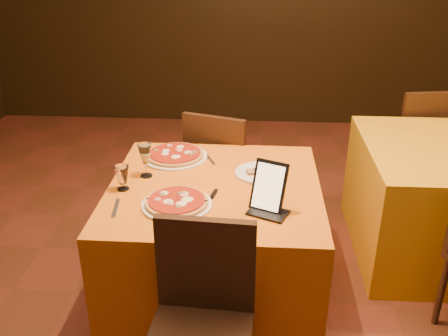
# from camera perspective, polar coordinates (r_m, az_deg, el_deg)

# --- Properties ---
(main_table) EXTENTS (1.10, 1.10, 0.75)m
(main_table) POSITION_cam_1_polar(r_m,az_deg,el_deg) (2.80, -1.01, -8.80)
(main_table) COLOR orange
(main_table) RESTS_ON floor
(side_table) EXTENTS (1.10, 1.10, 0.75)m
(side_table) POSITION_cam_1_polar(r_m,az_deg,el_deg) (3.53, 23.99, -3.47)
(side_table) COLOR orange
(side_table) RESTS_ON floor
(chair_main_far) EXTENTS (0.50, 0.50, 0.91)m
(chair_main_far) POSITION_cam_1_polar(r_m,az_deg,el_deg) (3.45, 0.08, -0.25)
(chair_main_far) COLOR black
(chair_main_far) RESTS_ON floor
(chair_side_far) EXTENTS (0.53, 0.53, 0.91)m
(chair_side_far) POSITION_cam_1_polar(r_m,az_deg,el_deg) (4.21, 20.73, 2.90)
(chair_side_far) COLOR black
(chair_side_far) RESTS_ON floor
(pizza_near) EXTENTS (0.34, 0.34, 0.03)m
(pizza_near) POSITION_cam_1_polar(r_m,az_deg,el_deg) (2.42, -5.43, -4.00)
(pizza_near) COLOR white
(pizza_near) RESTS_ON main_table
(pizza_far) EXTENTS (0.38, 0.38, 0.03)m
(pizza_far) POSITION_cam_1_polar(r_m,az_deg,el_deg) (2.93, -5.63, 1.42)
(pizza_far) COLOR white
(pizza_far) RESTS_ON main_table
(cutlet_dish) EXTENTS (0.27, 0.27, 0.03)m
(cutlet_dish) POSITION_cam_1_polar(r_m,az_deg,el_deg) (2.73, 4.14, -0.45)
(cutlet_dish) COLOR white
(cutlet_dish) RESTS_ON main_table
(wine_glass) EXTENTS (0.08, 0.08, 0.19)m
(wine_glass) POSITION_cam_1_polar(r_m,az_deg,el_deg) (2.69, -8.98, 0.89)
(wine_glass) COLOR #DCCF7D
(wine_glass) RESTS_ON main_table
(water_glass) EXTENTS (0.07, 0.07, 0.13)m
(water_glass) POSITION_cam_1_polar(r_m,az_deg,el_deg) (2.59, -11.55, -1.13)
(water_glass) COLOR white
(water_glass) RESTS_ON main_table
(tablet) EXTENTS (0.19, 0.15, 0.23)m
(tablet) POSITION_cam_1_polar(r_m,az_deg,el_deg) (2.34, 5.14, -2.10)
(tablet) COLOR black
(tablet) RESTS_ON main_table
(knife) EXTENTS (0.05, 0.19, 0.01)m
(knife) POSITION_cam_1_polar(r_m,az_deg,el_deg) (2.44, -1.73, -3.98)
(knife) COLOR #B2B1B8
(knife) RESTS_ON main_table
(fork_near) EXTENTS (0.04, 0.18, 0.01)m
(fork_near) POSITION_cam_1_polar(r_m,az_deg,el_deg) (2.45, -12.26, -4.50)
(fork_near) COLOR #B8B8BF
(fork_near) RESTS_ON main_table
(fork_far) EXTENTS (0.08, 0.16, 0.01)m
(fork_far) POSITION_cam_1_polar(r_m,az_deg,el_deg) (2.89, -1.60, 0.98)
(fork_far) COLOR #B1AFB6
(fork_far) RESTS_ON main_table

